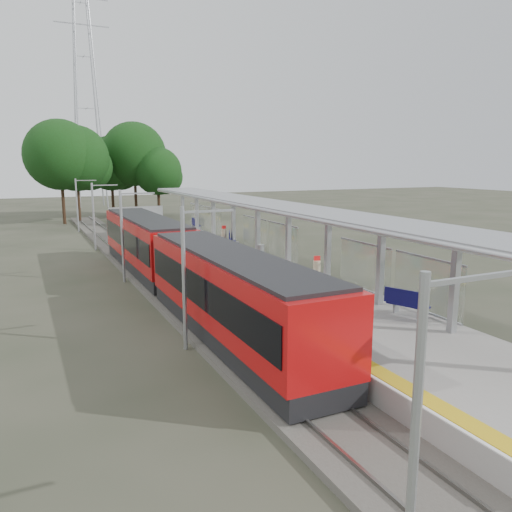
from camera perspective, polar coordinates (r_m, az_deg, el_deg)
The scene contains 16 objects.
ground at distance 17.04m, azimuth 21.41°, elevation -14.28°, with size 200.00×200.00×0.00m, color #474438.
trackbed at distance 31.92m, azimuth -11.97°, elevation -1.99°, with size 3.00×70.00×0.24m, color #59544C.
platform at distance 33.14m, azimuth -4.42°, elevation -0.66°, with size 6.00×50.00×1.00m, color gray.
tactile_strip at distance 32.23m, azimuth -8.66°, elevation -0.14°, with size 0.60×50.00×0.02m, color gold.
end_fence at distance 56.77m, azimuth -13.55°, elevation 4.91°, with size 6.00×0.10×1.20m, color #9EA0A5.
train at distance 25.58m, azimuth -8.82°, elevation -0.57°, with size 2.74×27.60×3.62m.
canopy at distance 29.78m, azimuth 1.03°, elevation 5.30°, with size 3.27×38.00×3.66m.
pylon at distance 84.89m, azimuth -18.95°, elevation 18.23°, with size 8.00×4.00×38.00m, color #9EA0A5, non-canonical shape.
tree_cluster at distance 64.38m, azimuth -17.00°, elevation 10.59°, with size 18.50×13.19×12.11m.
catenary_masts at distance 30.12m, azimuth -14.90°, elevation 2.53°, with size 2.08×48.16×5.40m.
bench_near at distance 20.40m, azimuth 16.78°, elevation -5.12°, with size 1.14×1.70×1.12m.
bench_mid at distance 35.81m, azimuth -2.86°, elevation 2.00°, with size 1.13×1.73×1.14m.
bench_far at distance 44.86m, azimuth -6.95°, elevation 3.65°, with size 0.65×1.65×1.10m.
info_pillar_near at distance 24.22m, azimuth 6.95°, elevation -2.06°, with size 0.35×0.35×1.57m.
info_pillar_far at distance 35.62m, azimuth -3.68°, elevation 2.07°, with size 0.35×0.35×1.57m.
litter_bin at distance 31.02m, azimuth 0.51°, elevation 0.44°, with size 0.47×0.47×0.96m, color #9EA0A5.
Camera 1 is at (-11.59, -10.36, 6.96)m, focal length 35.00 mm.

